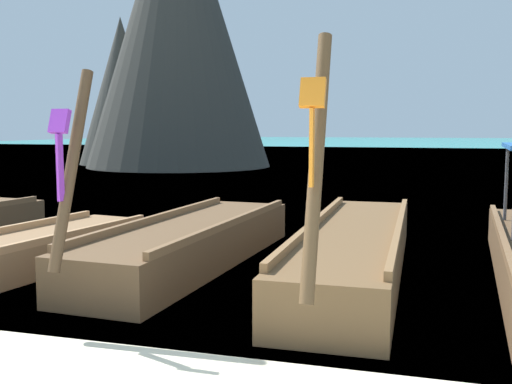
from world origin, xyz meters
name	(u,v)px	position (x,y,z in m)	size (l,w,h in m)	color
sea_water	(405,147)	(0.00, 62.43, 0.00)	(120.00, 120.00, 0.00)	teal
longtail_boat_violet_ribbon	(192,243)	(-1.34, 5.64, 0.32)	(1.63, 5.85, 2.64)	brown
longtail_boat_orange_ribbon	(355,250)	(1.06, 5.74, 0.34)	(1.28, 6.79, 2.85)	brown
karst_rock	(171,27)	(-10.93, 26.49, 7.22)	(10.99, 9.57, 15.25)	#383833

